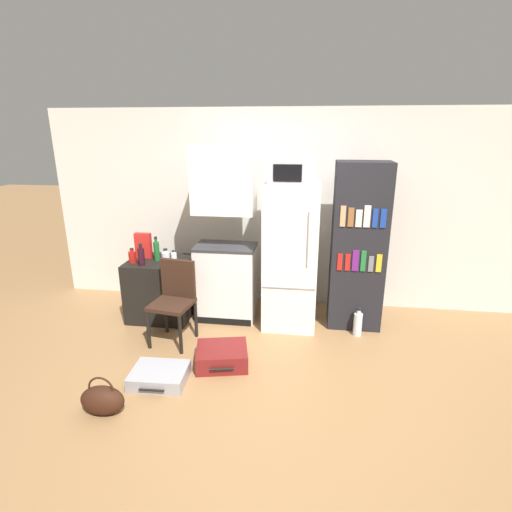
# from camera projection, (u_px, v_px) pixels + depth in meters

# --- Properties ---
(ground_plane) EXTENTS (24.00, 24.00, 0.00)m
(ground_plane) POSITION_uv_depth(u_px,v_px,m) (267.00, 391.00, 3.49)
(ground_plane) COLOR olive
(wall_back) EXTENTS (6.40, 0.10, 2.43)m
(wall_back) POSITION_uv_depth(u_px,v_px,m) (301.00, 210.00, 4.98)
(wall_back) COLOR silver
(wall_back) RESTS_ON ground_plane
(side_table) EXTENTS (0.71, 0.62, 0.71)m
(side_table) POSITION_uv_depth(u_px,v_px,m) (161.00, 288.00, 4.78)
(side_table) COLOR black
(side_table) RESTS_ON ground_plane
(kitchen_hutch) EXTENTS (0.70, 0.45, 2.02)m
(kitchen_hutch) POSITION_uv_depth(u_px,v_px,m) (225.00, 242.00, 4.58)
(kitchen_hutch) COLOR white
(kitchen_hutch) RESTS_ON ground_plane
(refrigerator) EXTENTS (0.59, 0.60, 1.64)m
(refrigerator) POSITION_uv_depth(u_px,v_px,m) (291.00, 257.00, 4.46)
(refrigerator) COLOR white
(refrigerator) RESTS_ON ground_plane
(microwave) EXTENTS (0.50, 0.42, 0.25)m
(microwave) POSITION_uv_depth(u_px,v_px,m) (293.00, 171.00, 4.17)
(microwave) COLOR #B7B7BC
(microwave) RESTS_ON refrigerator
(bookshelf) EXTENTS (0.58, 0.41, 1.86)m
(bookshelf) POSITION_uv_depth(u_px,v_px,m) (358.00, 247.00, 4.41)
(bookshelf) COLOR black
(bookshelf) RESTS_ON ground_plane
(bottle_green_tall) EXTENTS (0.07, 0.07, 0.28)m
(bottle_green_tall) POSITION_uv_depth(u_px,v_px,m) (157.00, 251.00, 4.63)
(bottle_green_tall) COLOR #1E6028
(bottle_green_tall) RESTS_ON side_table
(bottle_wine_dark) EXTENTS (0.07, 0.07, 0.25)m
(bottle_wine_dark) POSITION_uv_depth(u_px,v_px,m) (141.00, 256.00, 4.48)
(bottle_wine_dark) COLOR black
(bottle_wine_dark) RESTS_ON side_table
(bottle_clear_short) EXTENTS (0.09, 0.09, 0.20)m
(bottle_clear_short) POSITION_uv_depth(u_px,v_px,m) (166.00, 259.00, 4.45)
(bottle_clear_short) COLOR silver
(bottle_clear_short) RESTS_ON side_table
(bottle_ketchup_red) EXTENTS (0.09, 0.09, 0.17)m
(bottle_ketchup_red) POSITION_uv_depth(u_px,v_px,m) (132.00, 257.00, 4.57)
(bottle_ketchup_red) COLOR #AD1914
(bottle_ketchup_red) RESTS_ON side_table
(bottle_milk_white) EXTENTS (0.07, 0.07, 0.15)m
(bottle_milk_white) POSITION_uv_depth(u_px,v_px,m) (174.00, 258.00, 4.57)
(bottle_milk_white) COLOR white
(bottle_milk_white) RESTS_ON side_table
(cereal_box) EXTENTS (0.19, 0.07, 0.30)m
(cereal_box) POSITION_uv_depth(u_px,v_px,m) (143.00, 245.00, 4.72)
(cereal_box) COLOR red
(cereal_box) RESTS_ON side_table
(chair) EXTENTS (0.46, 0.46, 0.87)m
(chair) POSITION_uv_depth(u_px,v_px,m) (175.00, 294.00, 4.20)
(chair) COLOR black
(chair) RESTS_ON ground_plane
(suitcase_large_flat) EXTENTS (0.56, 0.50, 0.18)m
(suitcase_large_flat) POSITION_uv_depth(u_px,v_px,m) (222.00, 356.00, 3.85)
(suitcase_large_flat) COLOR maroon
(suitcase_large_flat) RESTS_ON ground_plane
(suitcase_small_flat) EXTENTS (0.51, 0.43, 0.12)m
(suitcase_small_flat) POSITION_uv_depth(u_px,v_px,m) (159.00, 376.00, 3.60)
(suitcase_small_flat) COLOR #99999E
(suitcase_small_flat) RESTS_ON ground_plane
(handbag) EXTENTS (0.36, 0.20, 0.33)m
(handbag) POSITION_uv_depth(u_px,v_px,m) (102.00, 400.00, 3.18)
(handbag) COLOR #33190F
(handbag) RESTS_ON ground_plane
(water_bottle_front) EXTENTS (0.09, 0.09, 0.33)m
(water_bottle_front) POSITION_uv_depth(u_px,v_px,m) (358.00, 324.00, 4.39)
(water_bottle_front) COLOR silver
(water_bottle_front) RESTS_ON ground_plane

